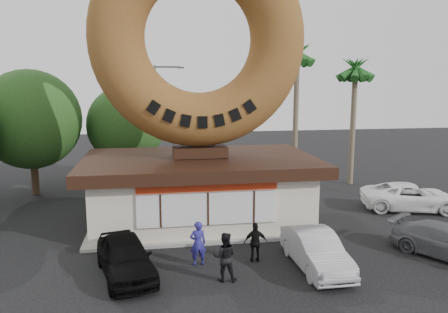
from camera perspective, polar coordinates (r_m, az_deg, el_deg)
name	(u,v)px	position (r m, az deg, el deg)	size (l,w,h in m)	color
ground	(218,273)	(16.52, -0.76, -14.92)	(90.00, 90.00, 0.00)	black
donut_shop	(200,187)	(21.57, -3.13, -4.02)	(11.20, 7.20, 3.80)	silver
giant_donut	(199,39)	(21.06, -3.32, 15.10)	(10.13, 10.13, 2.58)	brown
tree_west	(31,120)	(28.88, -23.93, 4.44)	(6.00, 6.00, 7.65)	#473321
tree_mid	(126,125)	(30.04, -12.67, 4.02)	(5.20, 5.20, 6.63)	#473321
palm_near	(297,59)	(30.48, 9.55, 12.48)	(2.60, 2.60, 9.75)	#726651
palm_far	(355,73)	(30.38, 16.80, 10.45)	(2.60, 2.60, 8.75)	#726651
street_lamp	(158,117)	(30.95, -8.62, 5.17)	(2.11, 0.20, 8.00)	#59595E
person_left	(198,243)	(16.86, -3.43, -11.24)	(0.63, 0.41, 1.73)	navy
person_center	(225,257)	(15.60, 0.09, -12.96)	(0.85, 0.66, 1.75)	black
person_right	(256,242)	(17.21, 4.14, -11.11)	(0.91, 0.38, 1.56)	black
car_black	(125,257)	(16.40, -12.75, -12.65)	(1.69, 4.20, 1.43)	black
car_silver	(316,250)	(16.98, 11.90, -11.90)	(1.47, 4.21, 1.39)	#A4A4A9
car_grey	(448,242)	(19.70, 27.21, -9.89)	(1.79, 4.41, 1.28)	#5D5F63
car_white	(411,197)	(25.88, 23.23, -4.86)	(2.40, 5.20, 1.45)	white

